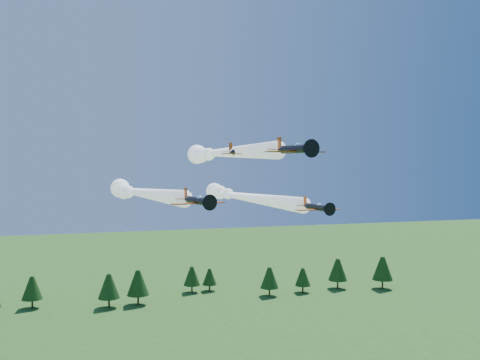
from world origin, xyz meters
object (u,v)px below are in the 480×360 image
object	(u,v)px
plane_right	(243,197)
plane_left	(140,193)
plane_slot	(243,152)
plane_lead	(223,153)

from	to	relation	value
plane_right	plane_left	bearing A→B (deg)	-169.46
plane_right	plane_slot	bearing A→B (deg)	-113.43
plane_left	plane_lead	bearing A→B (deg)	-38.53
plane_slot	plane_lead	bearing A→B (deg)	80.12
plane_right	plane_slot	xyz separation A→B (m)	(-6.35, -21.69, 8.37)
plane_left	plane_slot	world-z (taller)	plane_slot
plane_lead	plane_slot	xyz separation A→B (m)	(0.99, -8.93, -0.07)
plane_slot	plane_right	bearing A→B (deg)	57.50
plane_lead	plane_left	xyz separation A→B (m)	(-13.32, 6.19, -6.97)
plane_lead	plane_slot	size ratio (longest dim) A/B	5.35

